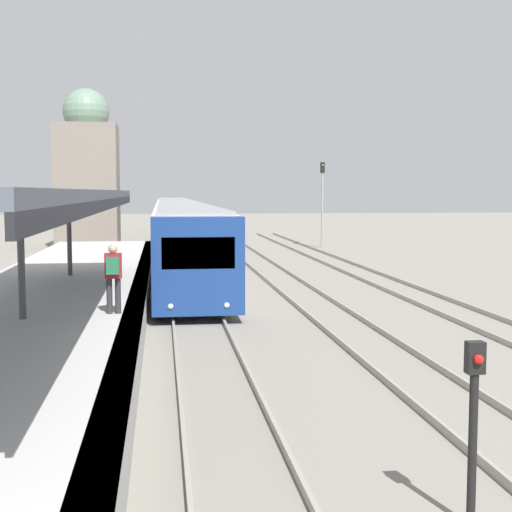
# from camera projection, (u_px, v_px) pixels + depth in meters

# --- Properties ---
(platform_canopy) EXTENTS (4.00, 21.44, 2.94)m
(platform_canopy) POSITION_uv_depth(u_px,v_px,m) (21.00, 195.00, 16.06)
(platform_canopy) COLOR #4C515B
(platform_canopy) RESTS_ON station_platform
(person_on_platform) EXTENTS (0.40, 0.40, 1.66)m
(person_on_platform) POSITION_uv_depth(u_px,v_px,m) (113.00, 273.00, 16.89)
(person_on_platform) COLOR #2D2D33
(person_on_platform) RESTS_ON station_platform
(train_near) EXTENTS (2.65, 51.58, 3.19)m
(train_near) POSITION_uv_depth(u_px,v_px,m) (178.00, 223.00, 45.41)
(train_near) COLOR navy
(train_near) RESTS_ON ground_plane
(signal_post_near) EXTENTS (0.20, 0.21, 2.13)m
(signal_post_near) POSITION_uv_depth(u_px,v_px,m) (474.00, 414.00, 7.93)
(signal_post_near) COLOR black
(signal_post_near) RESTS_ON ground_plane
(signal_mast_far) EXTENTS (0.28, 0.29, 5.73)m
(signal_mast_far) POSITION_uv_depth(u_px,v_px,m) (322.00, 195.00, 47.88)
(signal_mast_far) COLOR gray
(signal_mast_far) RESTS_ON ground_plane
(distant_domed_building) EXTENTS (4.00, 4.00, 10.51)m
(distant_domed_building) POSITION_uv_depth(u_px,v_px,m) (87.00, 174.00, 47.08)
(distant_domed_building) COLOR slate
(distant_domed_building) RESTS_ON ground_plane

